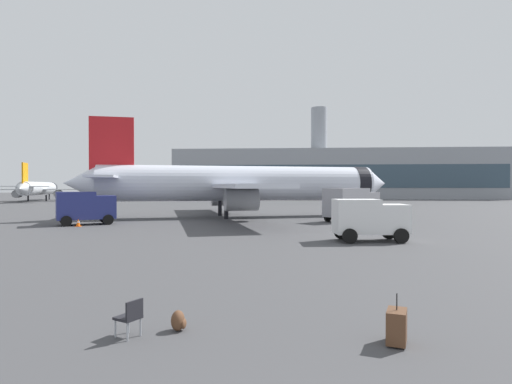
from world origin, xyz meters
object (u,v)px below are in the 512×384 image
fuel_truck (351,203)px  rolling_suitcase (397,326)px  airplane_taxiing (39,188)px  gate_chair (130,316)px  service_truck (85,206)px  cargo_van (369,218)px  safety_cone_near (78,223)px  traveller_backpack (179,321)px  airplane_at_gate (239,184)px  safety_cone_mid (394,220)px

fuel_truck → rolling_suitcase: fuel_truck is taller
airplane_taxiing → fuel_truck: bearing=-38.7°
gate_chair → fuel_truck: bearing=73.4°
airplane_taxiing → fuel_truck: size_ratio=4.53×
service_truck → airplane_taxiing: bearing=124.8°
cargo_van → safety_cone_near: (-22.64, 7.77, -1.13)m
rolling_suitcase → traveller_backpack: bearing=174.6°
airplane_taxiing → gate_chair: (53.06, -82.25, -2.33)m
airplane_taxiing → cargo_van: airplane_taxiing is taller
cargo_van → airplane_taxiing: bearing=133.4°
service_truck → rolling_suitcase: (20.23, -26.56, -1.22)m
airplane_at_gate → service_truck: size_ratio=6.70×
safety_cone_mid → airplane_taxiing: bearing=141.1°
service_truck → traveller_backpack: bearing=-59.6°
fuel_truck → cargo_van: bearing=-94.1°
airplane_taxiing → traveller_backpack: size_ratio=56.27×
safety_cone_near → airplane_taxiing: bearing=124.2°
safety_cone_mid → rolling_suitcase: bearing=-103.6°
service_truck → safety_cone_mid: (27.25, 2.46, -1.26)m
airplane_at_gate → safety_cone_mid: (14.84, -7.68, -3.31)m
cargo_van → rolling_suitcase: cargo_van is taller
airplane_at_gate → safety_cone_mid: size_ratio=49.59×
service_truck → safety_cone_mid: service_truck is taller
airplane_at_gate → fuel_truck: airplane_at_gate is taller
airplane_at_gate → cargo_van: (10.41, -19.56, -2.21)m
traveller_backpack → fuel_truck: bearing=74.8°
service_truck → fuel_truck: size_ratio=0.88×
traveller_backpack → service_truck: bearing=120.4°
airplane_taxiing → rolling_suitcase: (58.95, -82.19, -2.43)m
rolling_suitcase → cargo_van: bearing=81.4°
safety_cone_mid → service_truck: bearing=-174.8°
fuel_truck → gate_chair: 33.54m
safety_cone_near → traveller_backpack: size_ratio=1.36×
airplane_at_gate → cargo_van: 22.27m
safety_cone_mid → rolling_suitcase: 29.86m
airplane_taxiing → safety_cone_near: size_ratio=41.49×
rolling_suitcase → traveller_backpack: size_ratio=2.29×
safety_cone_near → airplane_at_gate: bearing=44.0°
cargo_van → safety_cone_near: size_ratio=7.06×
cargo_van → airplane_at_gate: bearing=118.0°
gate_chair → safety_cone_mid: bearing=66.1°
rolling_suitcase → gate_chair: bearing=-179.4°
airplane_at_gate → safety_cone_near: 17.31m
traveller_backpack → airplane_taxiing: bearing=123.5°
service_truck → fuel_truck: fuel_truck is taller
safety_cone_near → rolling_suitcase: rolling_suitcase is taller
fuel_truck → safety_cone_near: fuel_truck is taller
safety_cone_near → safety_cone_mid: 27.37m
airplane_taxiing → gate_chair: bearing=-57.2°
gate_chair → airplane_taxiing: bearing=122.8°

